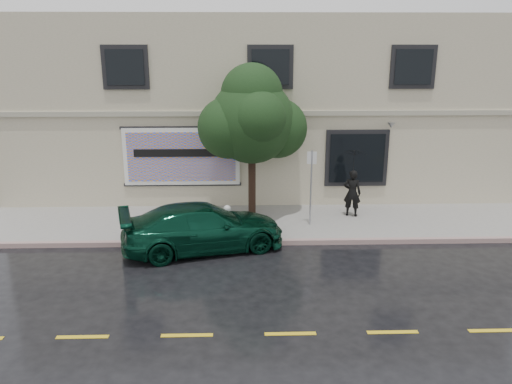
{
  "coord_description": "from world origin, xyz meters",
  "views": [
    {
      "loc": [
        -1.0,
        -12.82,
        5.9
      ],
      "look_at": [
        -0.57,
        2.2,
        1.49
      ],
      "focal_mm": 35.0,
      "sensor_mm": 36.0,
      "label": 1
    }
  ],
  "objects_px": {
    "car": "(203,227)",
    "pedestrian": "(352,193)",
    "street_tree": "(252,121)",
    "fire_hydrant": "(227,218)"
  },
  "relations": [
    {
      "from": "street_tree",
      "to": "fire_hydrant",
      "type": "distance_m",
      "value": 3.36
    },
    {
      "from": "pedestrian",
      "to": "fire_hydrant",
      "type": "bearing_deg",
      "value": 35.14
    },
    {
      "from": "car",
      "to": "fire_hydrant",
      "type": "xyz_separation_m",
      "value": [
        0.68,
        1.29,
        -0.15
      ]
    },
    {
      "from": "pedestrian",
      "to": "car",
      "type": "bearing_deg",
      "value": 45.94
    },
    {
      "from": "street_tree",
      "to": "fire_hydrant",
      "type": "xyz_separation_m",
      "value": [
        -0.83,
        -1.43,
        -2.92
      ]
    },
    {
      "from": "pedestrian",
      "to": "street_tree",
      "type": "relative_size",
      "value": 0.35
    },
    {
      "from": "car",
      "to": "street_tree",
      "type": "bearing_deg",
      "value": -44.49
    },
    {
      "from": "street_tree",
      "to": "fire_hydrant",
      "type": "relative_size",
      "value": 5.81
    },
    {
      "from": "pedestrian",
      "to": "street_tree",
      "type": "bearing_deg",
      "value": 16.02
    },
    {
      "from": "car",
      "to": "pedestrian",
      "type": "xyz_separation_m",
      "value": [
        5.0,
        2.53,
        0.28
      ]
    }
  ]
}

